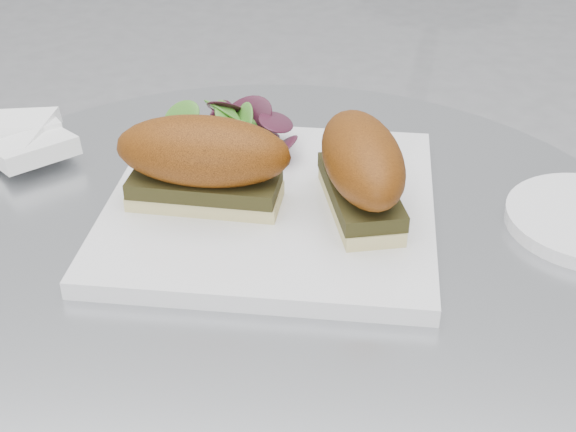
% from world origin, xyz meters
% --- Properties ---
extents(plate, '(0.30, 0.30, 0.02)m').
position_xyz_m(plate, '(-0.00, 0.06, 0.74)').
color(plate, silver).
rests_on(plate, table).
extents(sandwich_left, '(0.16, 0.08, 0.08)m').
position_xyz_m(sandwich_left, '(-0.06, 0.05, 0.79)').
color(sandwich_left, '#D5C785').
rests_on(sandwich_left, plate).
extents(sandwich_right, '(0.09, 0.15, 0.08)m').
position_xyz_m(sandwich_right, '(0.08, 0.04, 0.79)').
color(sandwich_right, '#D5C785').
rests_on(sandwich_right, plate).
extents(salad, '(0.12, 0.12, 0.05)m').
position_xyz_m(salad, '(-0.05, 0.15, 0.77)').
color(salad, '#5C9C33').
rests_on(salad, plate).
extents(napkin, '(0.17, 0.17, 0.02)m').
position_xyz_m(napkin, '(-0.27, 0.15, 0.74)').
color(napkin, white).
rests_on(napkin, table).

